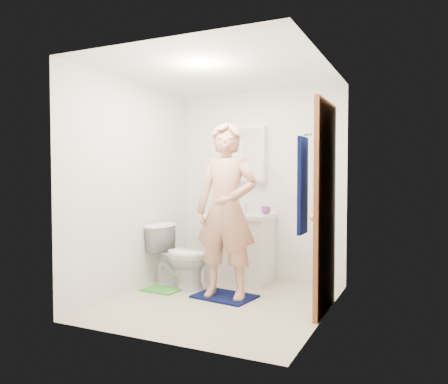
% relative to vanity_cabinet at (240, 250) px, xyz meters
% --- Properties ---
extents(floor, '(2.20, 2.40, 0.02)m').
position_rel_vanity_cabinet_xyz_m(floor, '(0.15, -0.91, -0.41)').
color(floor, beige).
rests_on(floor, ground).
extents(ceiling, '(2.20, 2.40, 0.02)m').
position_rel_vanity_cabinet_xyz_m(ceiling, '(0.15, -0.91, 2.01)').
color(ceiling, white).
rests_on(ceiling, ground).
extents(wall_back, '(2.20, 0.02, 2.40)m').
position_rel_vanity_cabinet_xyz_m(wall_back, '(0.15, 0.30, 0.80)').
color(wall_back, white).
rests_on(wall_back, ground).
extents(wall_front, '(2.20, 0.02, 2.40)m').
position_rel_vanity_cabinet_xyz_m(wall_front, '(0.15, -2.12, 0.80)').
color(wall_front, white).
rests_on(wall_front, ground).
extents(wall_left, '(0.02, 2.40, 2.40)m').
position_rel_vanity_cabinet_xyz_m(wall_left, '(-0.96, -0.91, 0.80)').
color(wall_left, white).
rests_on(wall_left, ground).
extents(wall_right, '(0.02, 2.40, 2.40)m').
position_rel_vanity_cabinet_xyz_m(wall_right, '(1.26, -0.91, 0.80)').
color(wall_right, white).
rests_on(wall_right, ground).
extents(vanity_cabinet, '(0.75, 0.55, 0.80)m').
position_rel_vanity_cabinet_xyz_m(vanity_cabinet, '(0.00, 0.00, 0.00)').
color(vanity_cabinet, white).
rests_on(vanity_cabinet, floor).
extents(countertop, '(0.79, 0.59, 0.05)m').
position_rel_vanity_cabinet_xyz_m(countertop, '(0.00, 0.00, 0.43)').
color(countertop, white).
rests_on(countertop, vanity_cabinet).
extents(sink_basin, '(0.40, 0.40, 0.03)m').
position_rel_vanity_cabinet_xyz_m(sink_basin, '(0.00, 0.00, 0.44)').
color(sink_basin, white).
rests_on(sink_basin, countertop).
extents(faucet, '(0.03, 0.03, 0.12)m').
position_rel_vanity_cabinet_xyz_m(faucet, '(0.00, 0.18, 0.51)').
color(faucet, silver).
rests_on(faucet, countertop).
extents(medicine_cabinet, '(0.50, 0.12, 0.70)m').
position_rel_vanity_cabinet_xyz_m(medicine_cabinet, '(0.00, 0.22, 1.20)').
color(medicine_cabinet, white).
rests_on(medicine_cabinet, wall_back).
extents(mirror_panel, '(0.46, 0.01, 0.66)m').
position_rel_vanity_cabinet_xyz_m(mirror_panel, '(0.00, 0.16, 1.20)').
color(mirror_panel, white).
rests_on(mirror_panel, wall_back).
extents(door, '(0.05, 0.80, 2.05)m').
position_rel_vanity_cabinet_xyz_m(door, '(1.22, -0.76, 0.62)').
color(door, brown).
rests_on(door, ground).
extents(door_knob, '(0.07, 0.07, 0.07)m').
position_rel_vanity_cabinet_xyz_m(door_knob, '(1.18, -1.08, 0.55)').
color(door_knob, gold).
rests_on(door_knob, door).
extents(towel, '(0.03, 0.24, 0.80)m').
position_rel_vanity_cabinet_xyz_m(towel, '(1.18, -1.48, 0.85)').
color(towel, '#060E3C').
rests_on(towel, wall_right).
extents(towel_hook, '(0.06, 0.02, 0.02)m').
position_rel_vanity_cabinet_xyz_m(towel_hook, '(1.22, -1.48, 1.27)').
color(towel_hook, silver).
rests_on(towel_hook, wall_right).
extents(toilet, '(0.78, 0.50, 0.75)m').
position_rel_vanity_cabinet_xyz_m(toilet, '(-0.54, -0.57, -0.02)').
color(toilet, white).
rests_on(toilet, floor).
extents(bath_mat, '(0.70, 0.54, 0.02)m').
position_rel_vanity_cabinet_xyz_m(bath_mat, '(0.12, -0.74, -0.39)').
color(bath_mat, '#060E3C').
rests_on(bath_mat, floor).
extents(green_rug, '(0.45, 0.39, 0.02)m').
position_rel_vanity_cabinet_xyz_m(green_rug, '(-0.65, -0.76, -0.39)').
color(green_rug, green).
rests_on(green_rug, floor).
extents(soap_dispenser, '(0.11, 0.11, 0.20)m').
position_rel_vanity_cabinet_xyz_m(soap_dispenser, '(-0.26, -0.07, 0.55)').
color(soap_dispenser, '#BB7757').
rests_on(soap_dispenser, countertop).
extents(toothbrush_cup, '(0.13, 0.13, 0.09)m').
position_rel_vanity_cabinet_xyz_m(toothbrush_cup, '(0.30, 0.10, 0.50)').
color(toothbrush_cup, '#894292').
rests_on(toothbrush_cup, countertop).
extents(man, '(0.71, 0.49, 1.87)m').
position_rel_vanity_cabinet_xyz_m(man, '(0.16, -0.77, 0.56)').
color(man, tan).
rests_on(man, bath_mat).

